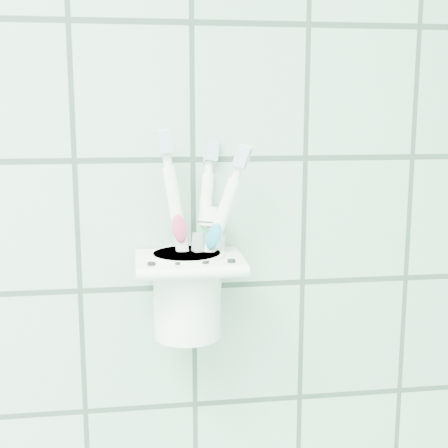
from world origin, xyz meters
name	(u,v)px	position (x,y,z in m)	size (l,w,h in m)	color
holder_bracket	(189,264)	(0.63, 1.15, 1.29)	(0.11, 0.10, 0.03)	white
cup	(187,291)	(0.63, 1.16, 1.26)	(0.08, 0.08, 0.09)	white
toothbrush_pink	(194,230)	(0.64, 1.16, 1.32)	(0.04, 0.03, 0.22)	white
toothbrush_blue	(194,235)	(0.64, 1.14, 1.32)	(0.04, 0.06, 0.21)	white
toothbrush_orange	(182,233)	(0.63, 1.16, 1.32)	(0.07, 0.02, 0.21)	white
toothpaste_tube	(201,260)	(0.64, 1.15, 1.29)	(0.05, 0.04, 0.14)	silver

